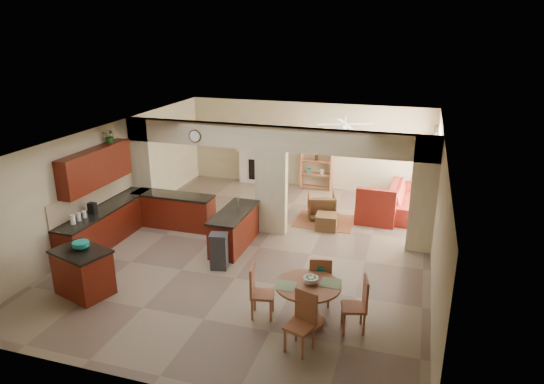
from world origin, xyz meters
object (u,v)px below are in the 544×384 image
(dining_table, at_px, (308,298))
(kitchen_island, at_px, (83,272))
(armchair, at_px, (322,206))
(sofa, at_px, (407,199))

(dining_table, bearing_deg, kitchen_island, -176.27)
(armchair, bearing_deg, kitchen_island, 39.96)
(kitchen_island, distance_m, sofa, 8.88)
(dining_table, height_order, armchair, dining_table)
(dining_table, xyz_separation_m, armchair, (-0.80, 5.09, -0.17))
(dining_table, height_order, sofa, dining_table)
(sofa, bearing_deg, kitchen_island, 140.05)
(dining_table, bearing_deg, armchair, 98.91)
(kitchen_island, height_order, armchair, kitchen_island)
(sofa, height_order, armchair, sofa)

